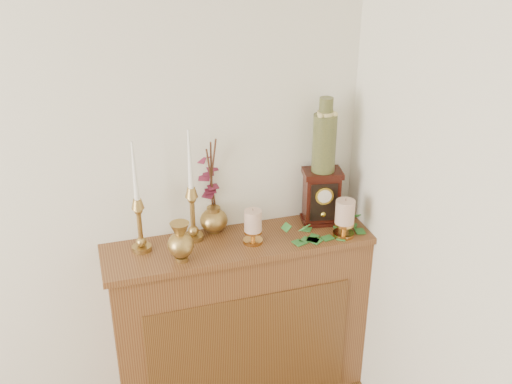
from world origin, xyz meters
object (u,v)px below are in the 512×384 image
object	(u,v)px
mantel_clock	(321,197)
ceramic_vase	(324,139)
candlestick_center	(192,205)
candlestick_left	(139,217)
bud_vase	(181,242)
ginger_jar	(210,187)

from	to	relation	value
mantel_clock	ceramic_vase	size ratio (longest dim) A/B	0.77
candlestick_center	ceramic_vase	distance (m)	0.66
candlestick_left	mantel_clock	world-z (taller)	candlestick_left
bud_vase	ginger_jar	size ratio (longest dim) A/B	0.38
ginger_jar	mantel_clock	xyz separation A→B (m)	(0.51, -0.09, -0.08)
bud_vase	mantel_clock	world-z (taller)	mantel_clock
candlestick_left	candlestick_center	distance (m)	0.24
bud_vase	mantel_clock	distance (m)	0.72
candlestick_left	candlestick_center	world-z (taller)	candlestick_center
candlestick_left	ceramic_vase	world-z (taller)	ceramic_vase
mantel_clock	candlestick_center	bearing A→B (deg)	-171.19
bud_vase	candlestick_left	bearing A→B (deg)	137.97
candlestick_center	ginger_jar	distance (m)	0.13
candlestick_left	bud_vase	xyz separation A→B (m)	(0.15, -0.14, -0.08)
candlestick_left	ceramic_vase	size ratio (longest dim) A/B	1.47
candlestick_left	bud_vase	world-z (taller)	candlestick_left
mantel_clock	ginger_jar	bearing A→B (deg)	-179.45
ginger_jar	candlestick_center	bearing A→B (deg)	-143.38
bud_vase	ginger_jar	xyz separation A→B (m)	(0.18, 0.24, 0.12)
bud_vase	mantel_clock	bearing A→B (deg)	11.94
ginger_jar	mantel_clock	bearing A→B (deg)	-9.74
ginger_jar	ceramic_vase	bearing A→B (deg)	-9.48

